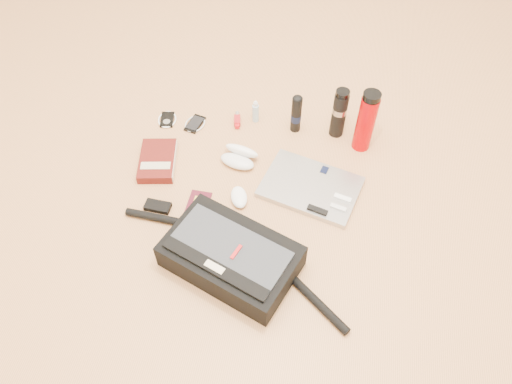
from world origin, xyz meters
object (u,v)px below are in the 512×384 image
messenger_bag (230,256)px  thermos_black (339,113)px  laptop (311,187)px  book (158,161)px  thermos_red (366,121)px

messenger_bag → thermos_black: (0.31, 0.71, 0.06)m
laptop → book: (-0.63, 0.02, 0.01)m
thermos_black → thermos_red: 0.12m
laptop → messenger_bag: bearing=-107.3°
book → thermos_red: bearing=6.4°
thermos_red → book: bearing=-162.8°
book → messenger_bag: bearing=-56.9°
messenger_bag → book: 0.56m
messenger_bag → laptop: (0.24, 0.39, -0.04)m
thermos_black → thermos_red: thermos_red is taller
messenger_bag → laptop: bearing=79.2°
thermos_black → thermos_red: size_ratio=0.82×
book → thermos_red: (0.81, 0.25, 0.12)m
laptop → thermos_red: 0.35m
laptop → book: 0.63m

